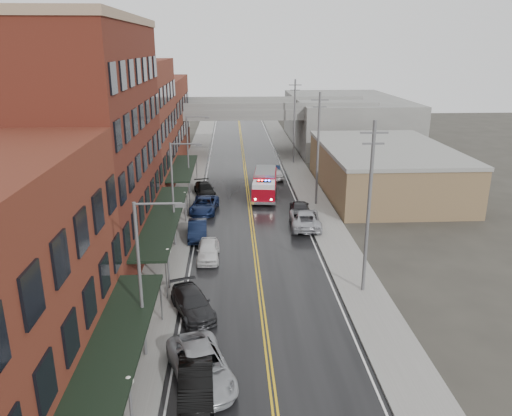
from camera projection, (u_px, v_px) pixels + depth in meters
name	position (u px, v px, depth m)	size (l,w,h in m)	color
road	(251.00, 221.00, 48.95)	(11.00, 160.00, 0.02)	black
sidewalk_left	(177.00, 222.00, 48.58)	(3.00, 160.00, 0.15)	slate
sidewalk_right	(325.00, 220.00, 49.28)	(3.00, 160.00, 0.15)	slate
curb_left	(194.00, 222.00, 48.66)	(0.30, 160.00, 0.15)	gray
curb_right	(309.00, 220.00, 49.20)	(0.30, 160.00, 0.15)	gray
brick_building_b	(85.00, 146.00, 38.87)	(9.00, 20.00, 18.00)	#4D1714
brick_building_c	(129.00, 129.00, 55.95)	(9.00, 15.00, 15.00)	brown
brick_building_far	(153.00, 120.00, 73.03)	(9.00, 20.00, 12.00)	#602619
tan_building	(384.00, 170.00, 58.44)	(14.00, 22.00, 5.00)	brown
right_far_block	(345.00, 121.00, 86.55)	(18.00, 30.00, 8.00)	slate
awning_0	(113.00, 353.00, 22.98)	(2.60, 16.00, 3.09)	black
awning_1	(164.00, 217.00, 41.02)	(2.60, 18.00, 3.09)	black
awning_2	(183.00, 168.00, 57.63)	(2.60, 13.00, 3.09)	black
globe_lamp_0	(130.00, 393.00, 21.35)	(0.44, 0.44, 3.12)	#59595B
globe_lamp_1	(168.00, 259.00, 34.64)	(0.44, 0.44, 3.12)	#59595B
globe_lamp_2	(185.00, 200.00, 47.93)	(0.44, 0.44, 3.12)	#59595B
street_lamp_0	(144.00, 271.00, 26.14)	(2.64, 0.22, 9.00)	#59595B
street_lamp_1	(176.00, 188.00, 41.33)	(2.64, 0.22, 9.00)	#59595B
street_lamp_2	(190.00, 150.00, 56.52)	(2.64, 0.22, 9.00)	#59595B
utility_pole_0	(369.00, 206.00, 33.10)	(1.80, 0.24, 12.00)	#59595B
utility_pole_1	(318.00, 147.00, 52.09)	(1.80, 0.24, 12.00)	#59595B
utility_pole_2	(294.00, 120.00, 71.07)	(1.80, 0.24, 12.00)	#59595B
overpass	(243.00, 116.00, 77.47)	(40.00, 10.00, 7.50)	slate
fire_truck	(265.00, 184.00, 56.31)	(3.86, 8.15, 2.89)	maroon
parked_car_left_1	(196.00, 382.00, 24.42)	(1.68, 4.80, 1.58)	black
parked_car_left_2	(201.00, 366.00, 25.55)	(2.72, 5.90, 1.64)	#979A9F
parked_car_left_3	(193.00, 303.00, 31.98)	(2.04, 5.03, 1.46)	black
parked_car_left_4	(208.00, 250.00, 40.18)	(1.77, 4.39, 1.50)	silver
parked_car_left_5	(198.00, 230.00, 44.55)	(1.63, 4.69, 1.54)	black
parked_car_left_6	(204.00, 205.00, 51.52)	(2.55, 5.52, 1.54)	#111E43
parked_car_left_7	(205.00, 189.00, 57.22)	(2.04, 5.01, 1.45)	black
parked_car_right_0	(305.00, 219.00, 47.23)	(2.78, 6.03, 1.68)	#A2A3AA
parked_car_right_1	(300.00, 208.00, 50.80)	(1.97, 4.86, 1.41)	black
parked_car_right_2	(274.00, 173.00, 64.27)	(1.76, 4.38, 1.49)	#B5B5B5
parked_car_right_3	(274.00, 170.00, 66.31)	(1.46, 4.19, 1.38)	black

